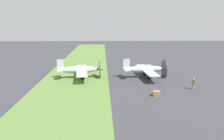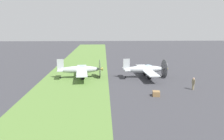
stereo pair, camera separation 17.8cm
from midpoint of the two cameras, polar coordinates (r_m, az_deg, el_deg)
name	(u,v)px [view 1 (the left image)]	position (r m, az deg, el deg)	size (l,w,h in m)	color
ground_plane	(145,76)	(39.33, 8.37, -1.50)	(160.00, 160.00, 0.00)	#38383D
grass_verge	(77,76)	(38.92, -9.36, -1.68)	(120.00, 11.00, 0.01)	#567A38
airplane_lead	(145,69)	(37.80, 8.54, 0.21)	(9.79, 7.74, 3.48)	#B2B7BC
airplane_wingman	(80,70)	(37.50, -8.41, 0.10)	(9.75, 7.73, 3.46)	#B2B7BC
ground_crew_chief	(193,83)	(32.70, 20.32, -3.26)	(0.61, 0.38, 1.73)	#847A5B
supply_crate	(157,94)	(28.73, 11.35, -6.03)	(0.90, 0.90, 0.64)	olive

